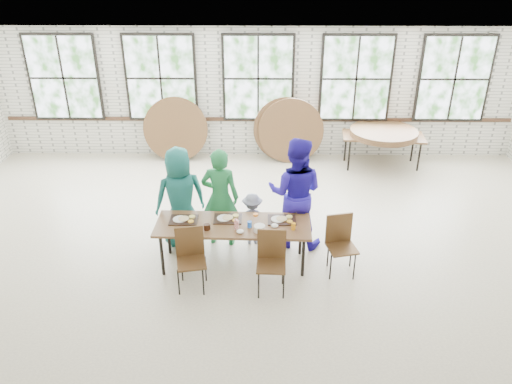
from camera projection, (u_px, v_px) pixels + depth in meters
room at (258, 80)px, 11.25m from camera, size 12.00×12.00×12.00m
dining_table at (233, 227)px, 7.73m from camera, size 2.42×0.87×0.74m
chair_near_left at (191, 253)px, 7.32m from camera, size 0.49×0.48×0.95m
chair_near_right at (271, 256)px, 7.26m from camera, size 0.44×0.42×0.95m
chair_spare at (340, 239)px, 7.66m from camera, size 0.50×0.49×0.95m
adult_teal at (180, 197)px, 8.24m from camera, size 0.98×0.80×1.73m
adult_green at (220, 198)px, 8.23m from camera, size 0.67×0.48×1.73m
toddler at (252, 219)px, 8.41m from camera, size 0.62×0.38×0.92m
adult_blue at (295, 193)px, 8.18m from camera, size 1.06×0.90×1.91m
storage_table at (383, 138)px, 11.21m from camera, size 1.86×0.92×0.74m
tabletop_clutter at (239, 223)px, 7.68m from camera, size 1.98×0.62×0.11m
round_tops_stacked at (384, 133)px, 11.16m from camera, size 1.50×1.50×0.13m
round_tops_leaning at (251, 130)px, 11.50m from camera, size 4.17×0.38×1.50m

